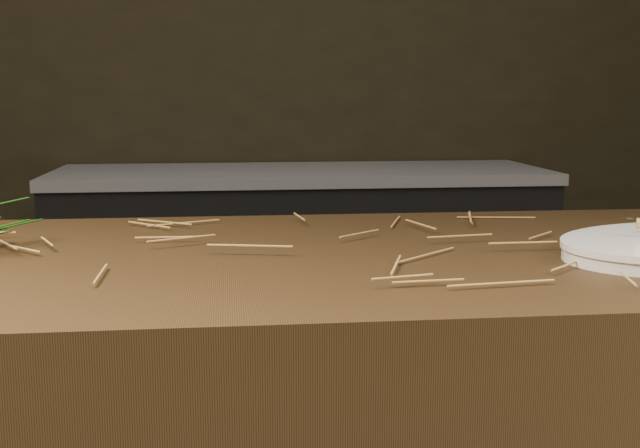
{
  "coord_description": "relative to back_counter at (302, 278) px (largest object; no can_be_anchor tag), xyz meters",
  "views": [
    {
      "loc": [
        0.03,
        -0.79,
        1.12
      ],
      "look_at": [
        0.14,
        0.18,
        0.96
      ],
      "focal_mm": 45.0,
      "sensor_mm": 36.0,
      "label": 1
    }
  ],
  "objects": [
    {
      "name": "straw_bedding",
      "position": [
        -0.3,
        -1.88,
        0.49
      ],
      "size": [
        1.4,
        0.6,
        0.02
      ],
      "primitive_type": null,
      "color": "olive",
      "rests_on": "main_counter"
    },
    {
      "name": "back_counter",
      "position": [
        0.0,
        0.0,
        0.0
      ],
      "size": [
        1.82,
        0.62,
        0.84
      ],
      "color": "black",
      "rests_on": "ground"
    }
  ]
}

